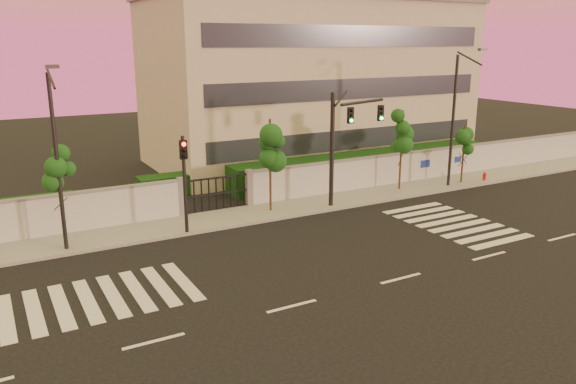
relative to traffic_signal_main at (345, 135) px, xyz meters
name	(u,v)px	position (x,y,z in m)	size (l,w,h in m)	color
ground	(401,279)	(-3.81, -9.63, -4.11)	(120.00, 120.00, 0.00)	black
sidewalk	(277,210)	(-3.81, 0.87, -4.04)	(60.00, 3.00, 0.15)	gray
perimeter_wall	(267,187)	(-3.71, 2.37, -3.04)	(60.00, 0.36, 2.20)	#B2B5BA
hedge_row	(262,179)	(-2.65, 5.11, -3.29)	(41.00, 4.25, 1.80)	#0F3411
institutional_building	(310,81)	(5.19, 12.36, 2.04)	(24.40, 12.40, 12.25)	#BCB59F
road_markings	(317,255)	(-5.39, -5.87, -4.10)	(57.00, 7.62, 0.02)	silver
street_tree_c	(58,176)	(-15.00, 0.35, -0.69)	(1.32, 1.05, 4.66)	#382314
street_tree_d	(270,144)	(-4.24, 0.82, -0.29)	(1.56, 1.24, 5.19)	#382314
street_tree_e	(402,132)	(4.98, 0.98, -0.36)	(1.53, 1.22, 5.10)	#382314
street_tree_f	(464,141)	(9.70, 0.36, -1.21)	(1.47, 1.17, 3.93)	#382314
traffic_signal_main	(345,135)	(0.00, 0.00, 0.00)	(4.03, 1.46, 6.50)	black
traffic_signal_secondary	(184,173)	(-9.51, -0.45, -1.01)	(0.38, 0.36, 4.88)	black
streetlight_west	(57,155)	(-15.01, -0.17, 0.37)	(0.49, 1.99, 8.29)	black
streetlight_east	(456,114)	(8.37, 0.00, 0.63)	(0.52, 2.11, 8.77)	black
fire_hydrant	(484,177)	(11.46, 0.00, -3.76)	(0.26, 0.26, 0.70)	red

